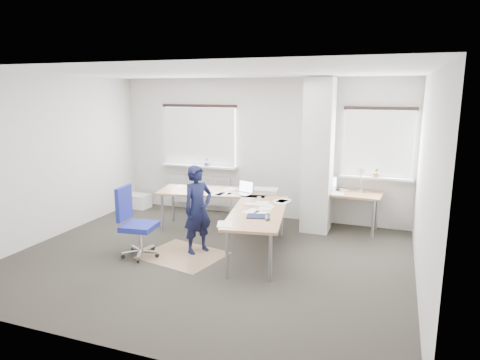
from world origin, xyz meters
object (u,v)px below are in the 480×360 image
(task_chair, at_px, (137,237))
(person, at_px, (198,209))
(desk_side, at_px, (343,194))
(desk_main, at_px, (237,202))

(task_chair, distance_m, person, 1.03)
(desk_side, xyz_separation_m, task_chair, (-2.82, -2.45, -0.38))
(desk_main, xyz_separation_m, person, (-0.39, -0.70, 0.01))
(desk_side, height_order, task_chair, desk_side)
(desk_main, bearing_deg, person, -129.14)
(desk_side, relative_size, person, 1.02)
(desk_main, xyz_separation_m, task_chair, (-1.20, -1.20, -0.38))
(person, bearing_deg, desk_side, -15.34)
(desk_side, bearing_deg, task_chair, -135.38)
(desk_main, bearing_deg, desk_side, 27.66)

